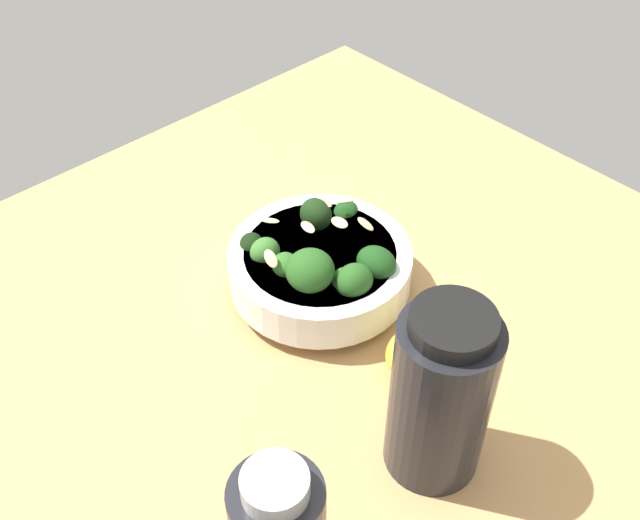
% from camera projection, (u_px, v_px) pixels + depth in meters
% --- Properties ---
extents(ground_plane, '(0.70, 0.70, 0.04)m').
position_uv_depth(ground_plane, '(338.00, 302.00, 0.74)').
color(ground_plane, tan).
extents(bowl_of_broccoli, '(0.17, 0.17, 0.09)m').
position_uv_depth(bowl_of_broccoli, '(320.00, 265.00, 0.70)').
color(bowl_of_broccoli, white).
rests_on(bowl_of_broccoli, ground_plane).
extents(lemon_wedge, '(0.08, 0.07, 0.05)m').
position_uv_depth(lemon_wedge, '(425.00, 349.00, 0.64)').
color(lemon_wedge, yellow).
rests_on(lemon_wedge, ground_plane).
extents(bottle_tall, '(0.07, 0.07, 0.16)m').
position_uv_depth(bottle_tall, '(441.00, 395.00, 0.54)').
color(bottle_tall, black).
rests_on(bottle_tall, ground_plane).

